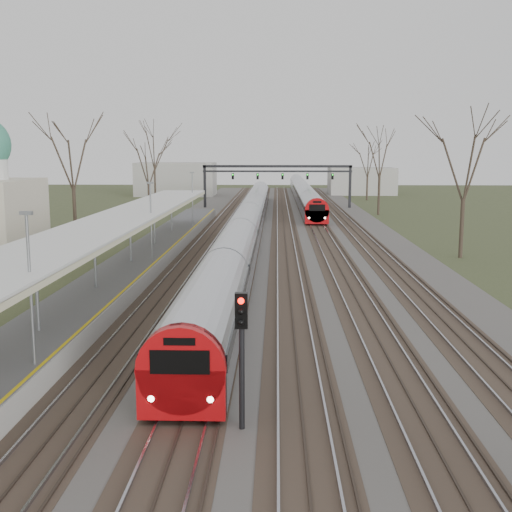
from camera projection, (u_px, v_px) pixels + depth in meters
The scene contains 9 objects.
track_bed at pixel (277, 235), 61.35m from camera, with size 24.00×160.00×0.22m.
platform at pixel (143, 260), 44.32m from camera, with size 3.50×69.00×1.00m, color #9E9B93.
canopy at pixel (126, 217), 39.31m from camera, with size 4.10×50.00×3.11m.
signal_gantry at pixel (277, 173), 90.16m from camera, with size 21.00×0.59×6.08m.
tree_west_far at pixel (72, 150), 53.72m from camera, with size 5.50×5.50×11.33m.
tree_east_far at pixel (465, 160), 46.93m from camera, with size 5.00×5.00×10.30m.
train_near at pixel (249, 219), 62.45m from camera, with size 2.62×90.21×3.05m.
train_far at pixel (303, 192), 105.01m from camera, with size 2.62×75.21×3.05m.
signal_post at pixel (242, 340), 17.81m from camera, with size 0.35×0.45×4.10m.
Camera 1 is at (0.21, -5.92, 7.91)m, focal length 45.00 mm.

